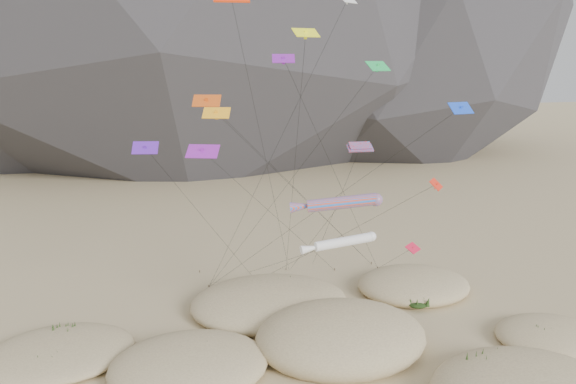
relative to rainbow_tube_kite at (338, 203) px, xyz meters
name	(u,v)px	position (x,y,z in m)	size (l,w,h in m)	color
dunes	(313,357)	(-2.94, -2.65, -11.78)	(51.54, 38.70, 4.50)	#CCB789
dune_grass	(322,351)	(-1.99, -2.23, -11.63)	(42.68, 27.51, 1.58)	black
kite_stakes	(286,274)	(0.30, 16.60, -12.35)	(20.26, 5.75, 0.30)	#3F2D1E
rainbow_tube_kite	(338,203)	(0.00, 0.00, 0.00)	(7.42, 19.62, 13.34)	#FF471A
white_tube_kite	(341,242)	(0.40, 0.32, -3.47)	(7.04, 18.94, 9.70)	white
orange_parafoil	(232,1)	(-7.12, 6.44, 15.98)	(9.87, 12.52, 29.33)	#FF3A0D
multi_parafoil	(360,149)	(4.61, 6.69, 3.27)	(2.48, 13.33, 16.40)	red
delta_kites	(301,118)	(-1.69, 4.65, 6.47)	(28.61, 20.64, 29.43)	purple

